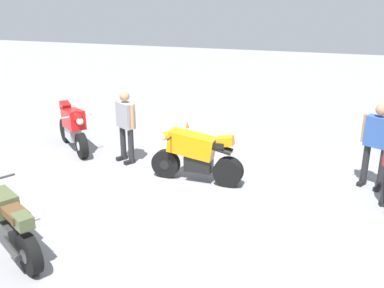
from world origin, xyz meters
name	(u,v)px	position (x,y,z in m)	size (l,w,h in m)	color
ground_plane	(168,204)	(0.00, 0.00, 0.00)	(40.00, 40.00, 0.00)	gray
motorcycle_olive_vintage	(9,225)	(1.75, 2.19, 0.49)	(1.73, 1.18, 1.07)	black
motorcycle_red_sportbike	(73,126)	(3.14, -2.13, 0.59)	(1.51, 1.52, 1.14)	black
motorcycle_orange_sportbike	(196,154)	(-0.23, -1.12, 0.59)	(1.96, 0.70, 1.14)	black
person_in_gray_shirt	(126,122)	(1.57, -1.75, 0.93)	(0.59, 0.49, 1.64)	#262628
person_in_blue_shirt	(377,140)	(-3.71, -1.84, 0.99)	(0.62, 0.48, 1.72)	#262628
traffic_cone	(187,132)	(0.62, -3.42, 0.26)	(0.36, 0.36, 0.53)	black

